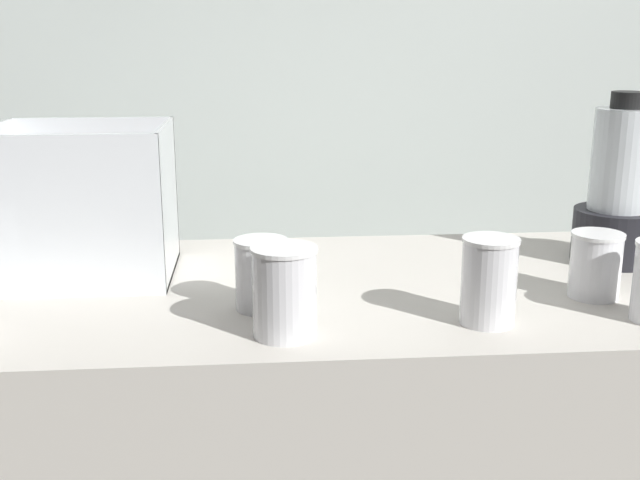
{
  "coord_description": "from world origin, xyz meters",
  "views": [
    {
      "loc": [
        -0.11,
        -1.27,
        1.33
      ],
      "look_at": [
        0.0,
        0.0,
        0.98
      ],
      "focal_mm": 43.84,
      "sensor_mm": 36.0,
      "label": 1
    }
  ],
  "objects": [
    {
      "name": "back_wall_unit",
      "position": [
        -0.01,
        0.77,
        1.26
      ],
      "size": [
        2.6,
        0.24,
        2.5
      ],
      "color": "silver",
      "rests_on": "ground_plane"
    },
    {
      "name": "carrot_display_bin",
      "position": [
        -0.41,
        0.09,
        0.98
      ],
      "size": [
        0.3,
        0.25,
        0.27
      ],
      "color": "white",
      "rests_on": "counter"
    },
    {
      "name": "blender_pitcher",
      "position": [
        0.57,
        0.1,
        1.02
      ],
      "size": [
        0.16,
        0.16,
        0.32
      ],
      "color": "black",
      "rests_on": "counter"
    },
    {
      "name": "juice_cup_pomegranate_left",
      "position": [
        -0.1,
        -0.11,
        0.95
      ],
      "size": [
        0.08,
        0.08,
        0.11
      ],
      "color": "white",
      "rests_on": "counter"
    },
    {
      "name": "juice_cup_orange_middle",
      "position": [
        -0.07,
        -0.22,
        0.96
      ],
      "size": [
        0.1,
        0.1,
        0.13
      ],
      "color": "white",
      "rests_on": "counter"
    },
    {
      "name": "juice_cup_beet_right",
      "position": [
        0.23,
        -0.2,
        0.96
      ],
      "size": [
        0.09,
        0.09,
        0.13
      ],
      "color": "white",
      "rests_on": "counter"
    },
    {
      "name": "juice_cup_carrot_far_right",
      "position": [
        0.44,
        -0.1,
        0.95
      ],
      "size": [
        0.08,
        0.08,
        0.11
      ],
      "color": "white",
      "rests_on": "counter"
    }
  ]
}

